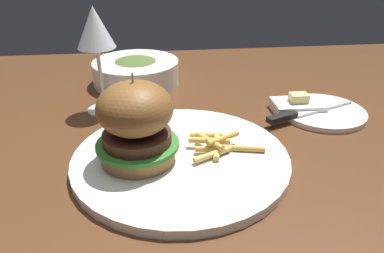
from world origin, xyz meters
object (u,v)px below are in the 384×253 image
(wine_glass, at_px, (95,32))
(soup_bowl, at_px, (136,71))
(butter_dish, at_px, (298,106))
(main_plate, at_px, (181,159))
(bread_plate, at_px, (323,112))
(burger_sandwich, at_px, (136,123))
(table_knife, at_px, (303,113))

(wine_glass, relative_size, soup_bowl, 1.03)
(butter_dish, bearing_deg, main_plate, -146.94)
(bread_plate, distance_m, soup_bowl, 0.41)
(burger_sandwich, bearing_deg, bread_plate, 22.42)
(wine_glass, xyz_separation_m, bread_plate, (0.41, -0.06, -0.15))
(burger_sandwich, relative_size, soup_bowl, 0.69)
(wine_glass, bearing_deg, soup_bowl, 67.32)
(main_plate, xyz_separation_m, burger_sandwich, (-0.06, -0.01, 0.07))
(table_knife, bearing_deg, burger_sandwich, -157.52)
(burger_sandwich, relative_size, bread_plate, 0.83)
(bread_plate, bearing_deg, burger_sandwich, -157.58)
(burger_sandwich, xyz_separation_m, bread_plate, (0.34, 0.14, -0.07))
(butter_dish, bearing_deg, table_knife, -95.12)
(wine_glass, xyz_separation_m, butter_dish, (0.37, -0.04, -0.14))
(main_plate, xyz_separation_m, wine_glass, (-0.13, 0.20, 0.14))
(wine_glass, relative_size, butter_dish, 2.08)
(wine_glass, distance_m, table_knife, 0.40)
(bread_plate, relative_size, soup_bowl, 0.82)
(wine_glass, bearing_deg, burger_sandwich, -71.44)
(butter_dish, relative_size, soup_bowl, 0.49)
(wine_glass, height_order, soup_bowl, wine_glass)
(main_plate, bearing_deg, table_knife, 26.60)
(main_plate, distance_m, table_knife, 0.26)
(burger_sandwich, height_order, soup_bowl, burger_sandwich)
(bread_plate, bearing_deg, table_knife, -157.96)
(burger_sandwich, bearing_deg, table_knife, 22.48)
(burger_sandwich, xyz_separation_m, soup_bowl, (-0.01, 0.35, -0.04))
(main_plate, height_order, butter_dish, butter_dish)
(burger_sandwich, distance_m, soup_bowl, 0.35)
(burger_sandwich, bearing_deg, soup_bowl, 91.49)
(burger_sandwich, xyz_separation_m, butter_dish, (0.30, 0.16, -0.06))
(table_knife, bearing_deg, wine_glass, 167.26)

